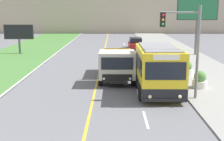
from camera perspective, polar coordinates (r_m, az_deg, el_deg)
The scene contains 10 objects.
city_bus at distance 19.36m, azimuth 8.49°, elevation 0.05°, with size 2.62×5.40×2.97m.
dump_truck at distance 22.53m, azimuth 0.89°, elevation 0.99°, with size 2.56×6.77×2.33m.
car_distant at distance 41.36m, azimuth 4.32°, elevation 4.95°, with size 1.80×4.30×1.45m.
traffic_light_mast at distance 18.16m, azimuth 13.45°, elevation 5.41°, with size 2.28×0.32×5.41m.
billboard_large at distance 36.24m, azimuth 15.35°, elevation 10.49°, with size 4.51×0.24×6.53m.
billboard_small at distance 38.06m, azimuth -16.68°, elevation 6.59°, with size 3.44×0.24×3.39m.
planter_round_near at distance 21.34m, azimuth 15.78°, elevation -1.73°, with size 1.00×1.00×1.14m.
planter_round_second at distance 24.89m, azimuth 13.44°, elevation 0.28°, with size 1.08×1.08×1.21m.
planter_round_third at distance 28.55m, azimuth 12.08°, elevation 1.64°, with size 0.99×0.99×1.12m.
planter_round_far at distance 32.15m, azimuth 10.38°, elevation 2.81°, with size 1.04×1.04×1.17m.
Camera 1 is at (1.23, -6.41, 5.23)m, focal length 50.00 mm.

